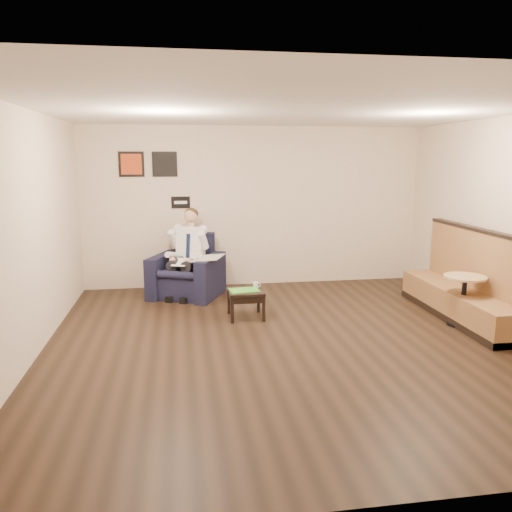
{
  "coord_description": "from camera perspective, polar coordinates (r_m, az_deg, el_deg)",
  "views": [
    {
      "loc": [
        -1.33,
        -5.74,
        2.25
      ],
      "look_at": [
        -0.26,
        1.2,
        0.87
      ],
      "focal_mm": 35.0,
      "sensor_mm": 36.0,
      "label": 1
    }
  ],
  "objects": [
    {
      "name": "banquette",
      "position": [
        7.61,
        22.48,
        -2.0
      ],
      "size": [
        0.59,
        2.47,
        1.26
      ],
      "primitive_type": "cube",
      "color": "brown",
      "rests_on": "ground"
    },
    {
      "name": "armchair",
      "position": [
        8.3,
        -7.95,
        -1.14
      ],
      "size": [
        1.36,
        1.36,
        1.0
      ],
      "primitive_type": "cube",
      "rotation": [
        0.0,
        0.0,
        -0.4
      ],
      "color": "black",
      "rests_on": "ground"
    },
    {
      "name": "cafe_table",
      "position": [
        7.37,
        22.6,
        -4.72
      ],
      "size": [
        0.56,
        0.56,
        0.69
      ],
      "primitive_type": "cylinder",
      "rotation": [
        0.0,
        0.0,
        0.0
      ],
      "color": "tan",
      "rests_on": "ground"
    },
    {
      "name": "wall_left",
      "position": [
        6.04,
        -24.76,
        2.01
      ],
      "size": [
        0.02,
        6.0,
        2.8
      ],
      "primitive_type": "cube",
      "color": "beige",
      "rests_on": "ground"
    },
    {
      "name": "art_print_right",
      "position": [
        8.73,
        -10.4,
        10.29
      ],
      "size": [
        0.42,
        0.03,
        0.42
      ],
      "primitive_type": "cube",
      "color": "black",
      "rests_on": "wall_back"
    },
    {
      "name": "newspaper",
      "position": [
        8.02,
        -5.49,
        -0.2
      ],
      "size": [
        0.6,
        0.66,
        0.01
      ],
      "primitive_type": "cube",
      "rotation": [
        0.0,
        0.0,
        -0.35
      ],
      "color": "silver",
      "rests_on": "armchair"
    },
    {
      "name": "ground",
      "position": [
        6.31,
        4.05,
        -9.8
      ],
      "size": [
        6.0,
        6.0,
        0.0
      ],
      "primitive_type": "plane",
      "color": "black",
      "rests_on": "ground"
    },
    {
      "name": "wall_front",
      "position": [
        3.16,
        16.55,
        -4.92
      ],
      "size": [
        6.0,
        0.02,
        2.8
      ],
      "primitive_type": "cube",
      "color": "beige",
      "rests_on": "ground"
    },
    {
      "name": "side_table",
      "position": [
        7.16,
        -1.18,
        -5.49
      ],
      "size": [
        0.5,
        0.5,
        0.4
      ],
      "primitive_type": "cube",
      "rotation": [
        0.0,
        0.0,
        0.0
      ],
      "color": "black",
      "rests_on": "ground"
    },
    {
      "name": "smartphone",
      "position": [
        7.25,
        -0.99,
        -3.59
      ],
      "size": [
        0.13,
        0.08,
        0.01
      ],
      "primitive_type": "cube",
      "rotation": [
        0.0,
        0.0,
        -0.17
      ],
      "color": "black",
      "rests_on": "side_table"
    },
    {
      "name": "lap_papers",
      "position": [
        8.06,
        -8.61,
        -0.69
      ],
      "size": [
        0.32,
        0.38,
        0.01
      ],
      "primitive_type": "cube",
      "rotation": [
        0.0,
        0.0,
        -0.33
      ],
      "color": "white",
      "rests_on": "seated_man"
    },
    {
      "name": "coffee_mug",
      "position": [
        7.22,
        -0.03,
        -3.33
      ],
      "size": [
        0.07,
        0.07,
        0.09
      ],
      "primitive_type": "cylinder",
      "rotation": [
        0.0,
        0.0,
        0.0
      ],
      "color": "white",
      "rests_on": "side_table"
    },
    {
      "name": "wall_back",
      "position": [
        8.88,
        -0.13,
        5.63
      ],
      "size": [
        6.0,
        0.02,
        2.8
      ],
      "primitive_type": "cube",
      "color": "beige",
      "rests_on": "ground"
    },
    {
      "name": "art_print_left",
      "position": [
        8.76,
        -14.05,
        10.14
      ],
      "size": [
        0.42,
        0.03,
        0.42
      ],
      "primitive_type": "cube",
      "color": "#BD4017",
      "rests_on": "wall_back"
    },
    {
      "name": "seating_sign",
      "position": [
        8.76,
        -8.6,
        6.08
      ],
      "size": [
        0.32,
        0.02,
        0.2
      ],
      "primitive_type": "cube",
      "color": "black",
      "rests_on": "wall_back"
    },
    {
      "name": "seated_man",
      "position": [
        8.15,
        -8.33,
        -0.05
      ],
      "size": [
        0.99,
        1.16,
        1.37
      ],
      "primitive_type": null,
      "rotation": [
        0.0,
        0.0,
        -0.4
      ],
      "color": "white",
      "rests_on": "armchair"
    },
    {
      "name": "ceiling",
      "position": [
        5.92,
        4.43,
        16.43
      ],
      "size": [
        6.0,
        6.0,
        0.02
      ],
      "primitive_type": "cube",
      "color": "white",
      "rests_on": "wall_back"
    },
    {
      "name": "green_folder",
      "position": [
        7.09,
        -1.38,
        -3.93
      ],
      "size": [
        0.44,
        0.34,
        0.01
      ],
      "primitive_type": "cube",
      "rotation": [
        0.0,
        0.0,
        0.14
      ],
      "color": "green",
      "rests_on": "side_table"
    }
  ]
}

